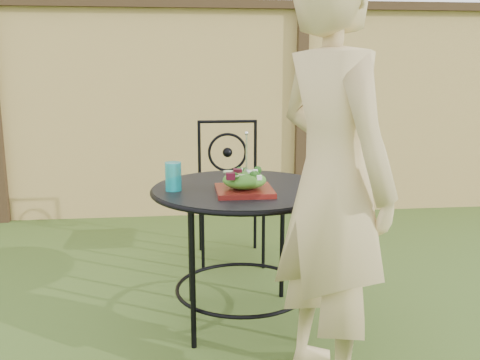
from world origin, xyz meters
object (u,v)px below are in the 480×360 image
at_px(patio_table, 242,213).
at_px(diner, 333,183).
at_px(patio_chair, 230,187).
at_px(salad_plate, 244,191).

bearing_deg(patio_table, diner, -63.50).
distance_m(patio_chair, diner, 1.64).
distance_m(diner, salad_plate, 0.57).
xyz_separation_m(patio_table, salad_plate, (-0.00, -0.13, 0.15)).
bearing_deg(diner, patio_table, 4.62).
bearing_deg(diner, patio_chair, -12.09).
bearing_deg(diner, salad_plate, 11.05).
bearing_deg(patio_table, salad_plate, -91.67).
relative_size(patio_table, patio_chair, 0.97).
bearing_deg(patio_chair, patio_table, -91.47).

